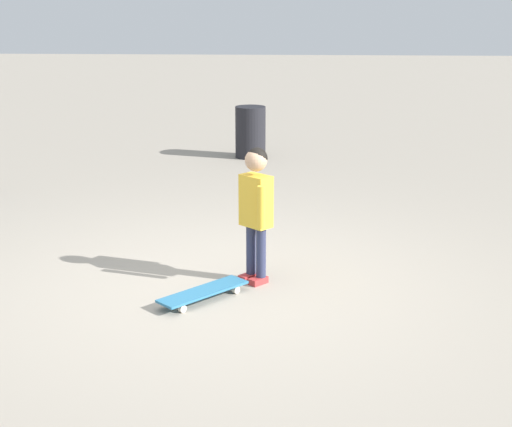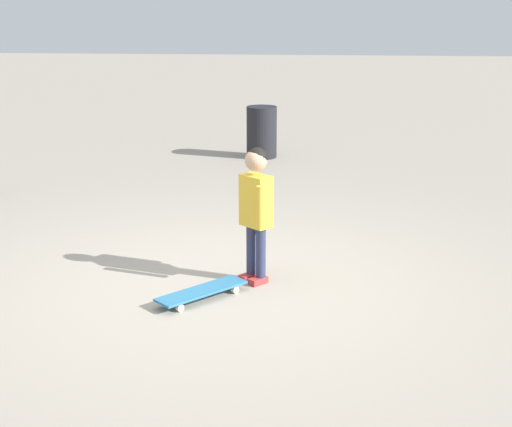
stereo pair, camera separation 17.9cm
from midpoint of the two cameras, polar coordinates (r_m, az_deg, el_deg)
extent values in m
plane|color=#9E9384|center=(5.89, -3.72, -5.39)|extent=(50.00, 50.00, 0.00)
cylinder|color=#2D3351|center=(5.84, -0.50, -3.04)|extent=(0.08, 0.08, 0.42)
cube|color=#B73333|center=(5.89, -0.70, -5.08)|extent=(0.17, 0.16, 0.05)
cylinder|color=#2D3351|center=(5.91, -1.24, -2.79)|extent=(0.08, 0.08, 0.42)
cube|color=#B73333|center=(5.96, -1.44, -4.81)|extent=(0.17, 0.16, 0.05)
cube|color=gold|center=(5.76, -0.89, 0.95)|extent=(0.26, 0.27, 0.40)
cylinder|color=gold|center=(5.58, -0.53, 0.48)|extent=(0.06, 0.06, 0.32)
cylinder|color=gold|center=(5.90, -1.51, 1.33)|extent=(0.06, 0.06, 0.32)
sphere|color=tan|center=(5.68, -0.90, 4.02)|extent=(0.17, 0.17, 0.17)
sphere|color=black|center=(5.69, -0.83, 4.19)|extent=(0.16, 0.16, 0.16)
cube|color=teal|center=(5.59, -4.90, -5.86)|extent=(0.67, 0.64, 0.02)
cube|color=#B7B7BC|center=(5.45, -7.01, -6.68)|extent=(0.10, 0.10, 0.02)
cube|color=#B7B7BC|center=(5.75, -2.91, -5.35)|extent=(0.10, 0.10, 0.02)
cylinder|color=beige|center=(5.41, -6.51, -7.13)|extent=(0.06, 0.06, 0.06)
cylinder|color=beige|center=(5.52, -7.47, -6.67)|extent=(0.06, 0.06, 0.06)
cylinder|color=beige|center=(5.71, -2.41, -5.76)|extent=(0.06, 0.06, 0.06)
cylinder|color=beige|center=(5.81, -3.40, -5.37)|extent=(0.06, 0.06, 0.06)
cylinder|color=black|center=(10.54, -0.91, 6.15)|extent=(0.42, 0.42, 0.71)
camera|label=1|loc=(0.09, -90.89, -0.25)|focal=53.17mm
camera|label=2|loc=(0.09, 89.11, 0.25)|focal=53.17mm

